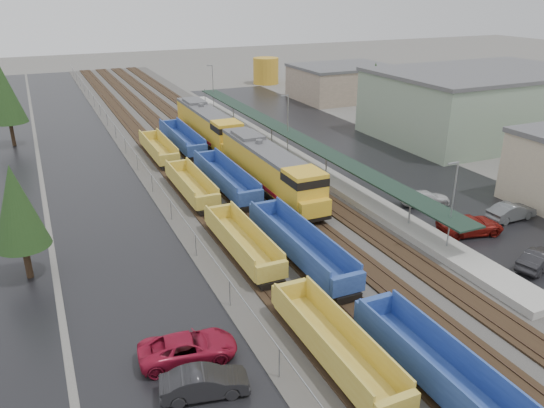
# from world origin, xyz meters

# --- Properties ---
(ballast_strip) EXTENTS (20.00, 160.00, 0.08)m
(ballast_strip) POSITION_xyz_m (0.00, 60.00, 0.04)
(ballast_strip) COLOR #302D2B
(ballast_strip) RESTS_ON ground
(trackbed) EXTENTS (14.60, 160.00, 0.22)m
(trackbed) POSITION_xyz_m (-0.00, 60.00, 0.16)
(trackbed) COLOR black
(trackbed) RESTS_ON ground
(west_parking_lot) EXTENTS (10.00, 160.00, 0.02)m
(west_parking_lot) POSITION_xyz_m (-15.00, 60.00, 0.01)
(west_parking_lot) COLOR black
(west_parking_lot) RESTS_ON ground
(east_commuter_lot) EXTENTS (16.00, 100.00, 0.02)m
(east_commuter_lot) POSITION_xyz_m (19.00, 50.00, 0.01)
(east_commuter_lot) COLOR black
(east_commuter_lot) RESTS_ON ground
(station_platform) EXTENTS (3.00, 80.00, 8.00)m
(station_platform) POSITION_xyz_m (9.50, 50.01, 0.73)
(station_platform) COLOR #9E9B93
(station_platform) RESTS_ON ground
(chainlink_fence) EXTENTS (0.08, 160.04, 2.02)m
(chainlink_fence) POSITION_xyz_m (-9.50, 58.44, 1.61)
(chainlink_fence) COLOR gray
(chainlink_fence) RESTS_ON ground
(industrial_buildings) EXTENTS (32.52, 75.30, 9.50)m
(industrial_buildings) POSITION_xyz_m (37.76, 45.85, 4.25)
(industrial_buildings) COLOR #B8AC8D
(industrial_buildings) RESTS_ON ground
(distant_hills) EXTENTS (301.00, 140.00, 25.20)m
(distant_hills) POSITION_xyz_m (44.79, 210.68, 0.00)
(distant_hills) COLOR #495441
(distant_hills) RESTS_ON ground
(tree_west_near) EXTENTS (3.96, 3.96, 9.00)m
(tree_west_near) POSITION_xyz_m (-22.00, 30.00, 5.82)
(tree_west_near) COLOR #332316
(tree_west_near) RESTS_ON ground
(tree_west_far) EXTENTS (4.84, 4.84, 11.00)m
(tree_west_far) POSITION_xyz_m (-23.00, 70.00, 7.12)
(tree_west_far) COLOR #332316
(tree_west_far) RESTS_ON ground
(tree_east) EXTENTS (4.40, 4.40, 10.00)m
(tree_east) POSITION_xyz_m (28.00, 58.00, 6.47)
(tree_east) COLOR #332316
(tree_east) RESTS_ON ground
(locomotive_lead) EXTENTS (3.33, 21.93, 4.97)m
(locomotive_lead) POSITION_xyz_m (2.00, 38.81, 2.62)
(locomotive_lead) COLOR black
(locomotive_lead) RESTS_ON ground
(locomotive_trail) EXTENTS (3.33, 21.93, 4.97)m
(locomotive_trail) POSITION_xyz_m (2.00, 59.81, 2.62)
(locomotive_trail) COLOR black
(locomotive_trail) RESTS_ON ground
(well_string_yellow) EXTENTS (2.52, 85.98, 2.24)m
(well_string_yellow) POSITION_xyz_m (-6.00, 19.32, 1.12)
(well_string_yellow) COLOR gold
(well_string_yellow) RESTS_ON ground
(well_string_blue) EXTENTS (2.68, 85.76, 2.38)m
(well_string_blue) POSITION_xyz_m (-2.00, 24.20, 1.19)
(well_string_blue) COLOR navy
(well_string_blue) RESTS_ON ground
(storage_tank) EXTENTS (5.73, 5.73, 5.73)m
(storage_tank) POSITION_xyz_m (29.48, 102.34, 2.87)
(storage_tank) COLOR gold
(storage_tank) RESTS_ON ground
(parked_car_west_b) EXTENTS (2.60, 5.04, 1.58)m
(parked_car_west_b) POSITION_xyz_m (-13.73, 12.47, 0.79)
(parked_car_west_b) COLOR black
(parked_car_west_b) RESTS_ON ground
(parked_car_west_c) EXTENTS (3.33, 6.06, 1.61)m
(parked_car_west_c) POSITION_xyz_m (-13.70, 15.70, 0.80)
(parked_car_west_c) COLOR maroon
(parked_car_west_c) RESTS_ON ground
(parked_car_east_a) EXTENTS (2.94, 5.02, 1.56)m
(parked_car_east_a) POSITION_xyz_m (14.36, 15.06, 0.78)
(parked_car_east_a) COLOR black
(parked_car_east_a) RESTS_ON ground
(parked_car_east_b) EXTENTS (3.89, 6.28, 1.62)m
(parked_car_east_b) POSITION_xyz_m (14.07, 22.14, 0.81)
(parked_car_east_b) COLOR maroon
(parked_car_east_b) RESTS_ON ground
(parked_car_east_c) EXTENTS (3.09, 5.26, 1.43)m
(parked_car_east_c) POSITION_xyz_m (14.88, 29.15, 0.72)
(parked_car_east_c) COLOR silver
(parked_car_east_c) RESTS_ON ground
(parked_car_east_e) EXTENTS (1.90, 5.05, 1.65)m
(parked_car_east_e) POSITION_xyz_m (19.78, 22.86, 0.82)
(parked_car_east_e) COLOR #505355
(parked_car_east_e) RESTS_ON ground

